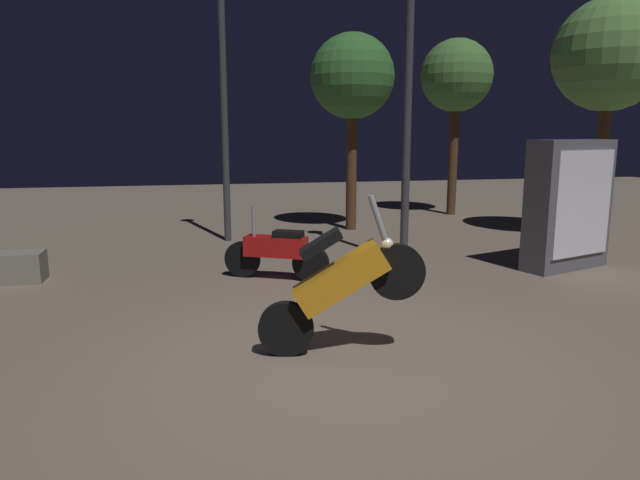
{
  "coord_description": "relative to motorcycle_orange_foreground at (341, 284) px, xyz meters",
  "views": [
    {
      "loc": [
        -1.36,
        -5.14,
        2.22
      ],
      "look_at": [
        -0.0,
        1.23,
        1.0
      ],
      "focal_mm": 32.42,
      "sensor_mm": 36.0,
      "label": 1
    }
  ],
  "objects": [
    {
      "name": "ground_plane",
      "position": [
        0.01,
        -0.23,
        -0.74
      ],
      "size": [
        40.0,
        40.0,
        0.0
      ],
      "primitive_type": "plane",
      "color": "#756656"
    },
    {
      "name": "motorcycle_orange_foreground",
      "position": [
        0.0,
        0.0,
        0.0
      ],
      "size": [
        1.65,
        0.48,
        1.63
      ],
      "rotation": [
        0.0,
        0.0,
        -0.19
      ],
      "color": "black",
      "rests_on": "ground_plane"
    },
    {
      "name": "motorcycle_red_parked_left",
      "position": [
        -0.21,
        3.17,
        -0.31
      ],
      "size": [
        1.53,
        0.84,
        1.11
      ],
      "rotation": [
        0.0,
        0.0,
        2.67
      ],
      "color": "black",
      "rests_on": "ground_plane"
    },
    {
      "name": "streetlamp_near",
      "position": [
        -0.76,
        6.55,
        2.65
      ],
      "size": [
        0.36,
        0.36,
        5.4
      ],
      "color": "#38383D",
      "rests_on": "ground_plane"
    },
    {
      "name": "streetlamp_far",
      "position": [
        2.12,
        3.95,
        2.83
      ],
      "size": [
        0.36,
        0.36,
        5.73
      ],
      "color": "#38383D",
      "rests_on": "ground_plane"
    },
    {
      "name": "tree_left_bg",
      "position": [
        5.42,
        9.21,
        2.88
      ],
      "size": [
        1.89,
        1.89,
        4.62
      ],
      "color": "#4C331E",
      "rests_on": "ground_plane"
    },
    {
      "name": "tree_center_bg",
      "position": [
        2.1,
        7.39,
        2.64
      ],
      "size": [
        1.87,
        1.87,
        4.37
      ],
      "color": "#4C331E",
      "rests_on": "ground_plane"
    },
    {
      "name": "tree_right_bg",
      "position": [
        6.84,
        5.18,
        2.97
      ],
      "size": [
        2.25,
        2.25,
        4.87
      ],
      "color": "#4C331E",
      "rests_on": "ground_plane"
    },
    {
      "name": "kiosk_billboard",
      "position": [
        4.54,
        2.89,
        0.31
      ],
      "size": [
        1.68,
        0.99,
        2.1
      ],
      "rotation": [
        0.0,
        0.0,
        3.47
      ],
      "color": "#595960",
      "rests_on": "ground_plane"
    }
  ]
}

